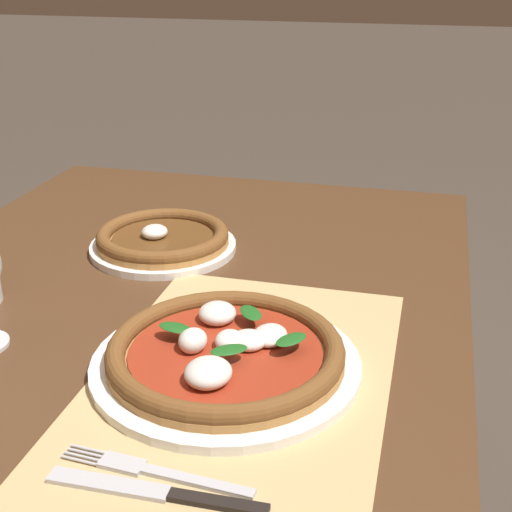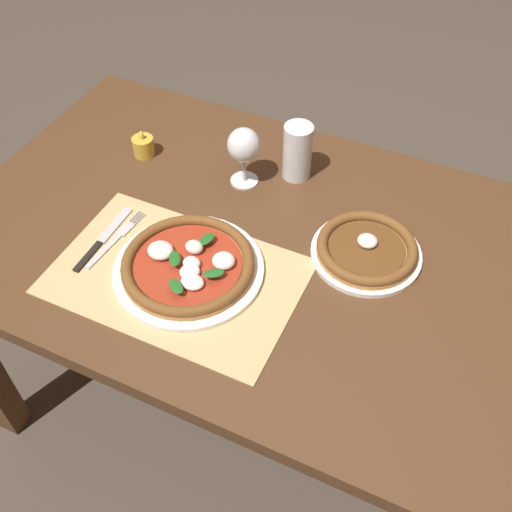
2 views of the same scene
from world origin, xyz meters
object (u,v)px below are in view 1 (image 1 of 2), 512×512
(pizza_near, at_px, (226,354))
(knife, at_px, (156,492))
(fork, at_px, (155,472))
(pizza_far, at_px, (163,240))

(pizza_near, distance_m, knife, 0.22)
(pizza_near, relative_size, fork, 1.62)
(pizza_near, height_order, fork, pizza_near)
(pizza_near, bearing_deg, pizza_far, 32.25)
(pizza_far, xyz_separation_m, fork, (-0.53, -0.20, -0.01))
(knife, bearing_deg, fork, 22.72)
(pizza_near, relative_size, knife, 1.51)
(fork, relative_size, knife, 0.93)
(fork, height_order, knife, knife)
(pizza_near, relative_size, pizza_far, 1.33)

